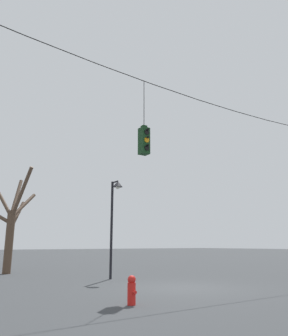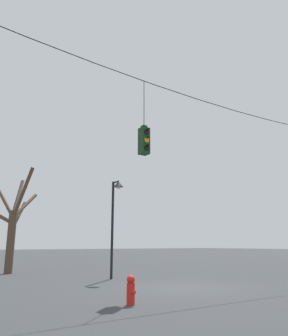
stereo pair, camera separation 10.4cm
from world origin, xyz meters
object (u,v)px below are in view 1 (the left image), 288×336
at_px(street_lamp, 115,205).
at_px(bare_tree, 10,222).
at_px(fire_hydrant, 132,290).
at_px(traffic_light_near_right_pole, 144,140).

bearing_deg(street_lamp, bare_tree, 117.92).
bearing_deg(bare_tree, fire_hydrant, -87.86).
bearing_deg(traffic_light_near_right_pole, street_lamp, 75.06).
height_order(street_lamp, fire_hydrant, street_lamp).
bearing_deg(fire_hydrant, street_lamp, 64.40).
distance_m(traffic_light_near_right_pole, fire_hydrant, 5.67).
bearing_deg(street_lamp, traffic_light_near_right_pole, -104.94).
xyz_separation_m(street_lamp, bare_tree, (-3.27, 6.16, -0.59)).
relative_size(traffic_light_near_right_pole, bare_tree, 0.52).
height_order(traffic_light_near_right_pole, fire_hydrant, traffic_light_near_right_pole).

